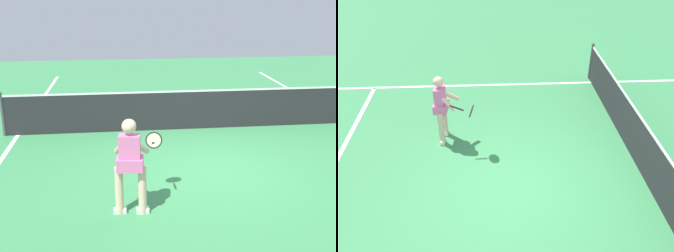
# 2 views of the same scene
# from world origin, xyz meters

# --- Properties ---
(ground_plane) EXTENTS (28.49, 28.49, 0.00)m
(ground_plane) POSITION_xyz_m (0.00, 0.00, 0.00)
(ground_plane) COLOR #38844C
(court_net) EXTENTS (9.23, 0.08, 1.08)m
(court_net) POSITION_xyz_m (0.00, 2.62, 0.51)
(court_net) COLOR #4C4C51
(court_net) RESTS_ON ground
(tennis_player) EXTENTS (0.85, 0.91, 1.55)m
(tennis_player) POSITION_xyz_m (-1.65, -1.42, 0.85)
(tennis_player) COLOR beige
(tennis_player) RESTS_ON ground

